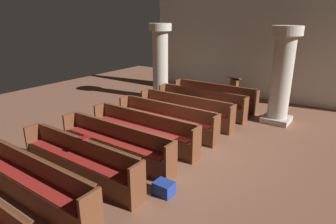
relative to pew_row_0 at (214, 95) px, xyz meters
The scene contains 15 objects.
ground_plane 3.83m from the pew_row_0, 79.89° to the right, with size 19.20×19.20×0.00m, color brown.
back_wall 3.00m from the pew_row_0, 74.10° to the left, with size 10.00×0.16×4.50m, color silver.
pew_row_0 is the anchor object (origin of this frame).
pew_row_1 1.09m from the pew_row_0, 90.00° to the right, with size 3.45×0.46×0.89m.
pew_row_2 2.19m from the pew_row_0, 90.00° to the right, with size 3.45×0.47×0.89m.
pew_row_3 3.28m from the pew_row_0, 90.00° to the right, with size 3.45×0.46×0.89m.
pew_row_4 4.37m from the pew_row_0, 90.00° to the right, with size 3.45×0.46×0.89m.
pew_row_5 5.47m from the pew_row_0, 90.00° to the right, with size 3.45×0.47×0.89m.
pew_row_6 6.56m from the pew_row_0, 90.00° to the right, with size 3.45×0.46×0.89m.
pew_row_7 7.65m from the pew_row_0, 90.00° to the right, with size 3.45×0.46×0.89m.
pillar_aisle_side 2.82m from the pew_row_0, ahead, with size 0.95×0.95×3.17m.
pillar_far_side 2.76m from the pew_row_0, behind, with size 0.95×0.95×3.17m.
lectern 1.14m from the pew_row_0, 70.62° to the left, with size 0.48×0.45×1.08m.
hymn_book 6.38m from the pew_row_0, 90.01° to the right, with size 0.17×0.22×0.04m, color maroon.
kneeler_box_blue 6.28m from the pew_row_0, 72.58° to the right, with size 0.39×0.31×0.27m, color navy.
Camera 1 is at (4.17, -6.30, 3.45)m, focal length 30.74 mm.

